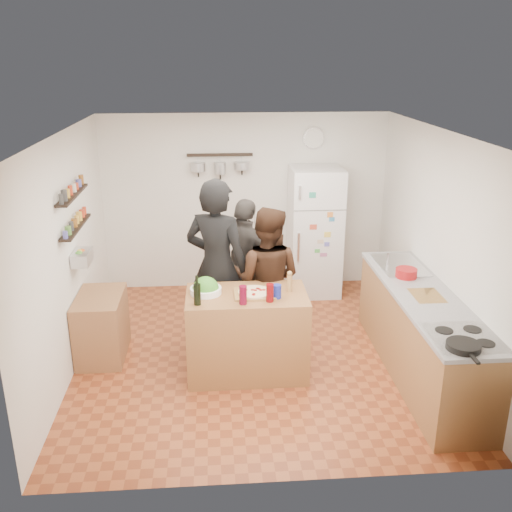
{
  "coord_description": "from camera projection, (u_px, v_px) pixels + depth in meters",
  "views": [
    {
      "loc": [
        -0.45,
        -5.79,
        3.25
      ],
      "look_at": [
        0.0,
        0.1,
        1.15
      ],
      "focal_mm": 40.0,
      "sensor_mm": 36.0,
      "label": 1
    }
  ],
  "objects": [
    {
      "name": "room_shell",
      "position": [
        254.0,
        239.0,
        6.5
      ],
      "size": [
        4.2,
        4.2,
        4.2
      ],
      "color": "brown",
      "rests_on": "ground"
    },
    {
      "name": "prep_island",
      "position": [
        247.0,
        334.0,
        6.03
      ],
      "size": [
        1.25,
        0.72,
        0.91
      ],
      "primitive_type": "cube",
      "color": "brown",
      "rests_on": "floor"
    },
    {
      "name": "pizza_board",
      "position": [
        255.0,
        294.0,
        5.86
      ],
      "size": [
        0.42,
        0.34,
        0.02
      ],
      "primitive_type": "cube",
      "color": "olive",
      "rests_on": "prep_island"
    },
    {
      "name": "pizza",
      "position": [
        255.0,
        292.0,
        5.85
      ],
      "size": [
        0.34,
        0.34,
        0.02
      ],
      "primitive_type": "cylinder",
      "color": "beige",
      "rests_on": "pizza_board"
    },
    {
      "name": "salad_bowl",
      "position": [
        206.0,
        291.0,
        5.88
      ],
      "size": [
        0.33,
        0.33,
        0.07
      ],
      "primitive_type": "cylinder",
      "color": "white",
      "rests_on": "prep_island"
    },
    {
      "name": "wine_bottle",
      "position": [
        197.0,
        294.0,
        5.6
      ],
      "size": [
        0.07,
        0.07,
        0.22
      ],
      "primitive_type": "cylinder",
      "color": "black",
      "rests_on": "prep_island"
    },
    {
      "name": "wine_glass_near",
      "position": [
        243.0,
        295.0,
        5.61
      ],
      "size": [
        0.08,
        0.08,
        0.19
      ],
      "primitive_type": "cylinder",
      "color": "#54071D",
      "rests_on": "prep_island"
    },
    {
      "name": "wine_glass_far",
      "position": [
        270.0,
        293.0,
        5.67
      ],
      "size": [
        0.08,
        0.08,
        0.19
      ],
      "primitive_type": "cylinder",
      "color": "#5F080B",
      "rests_on": "prep_island"
    },
    {
      "name": "pepper_mill",
      "position": [
        289.0,
        283.0,
        5.92
      ],
      "size": [
        0.05,
        0.05,
        0.18
      ],
      "primitive_type": "cylinder",
      "color": "#9C7341",
      "rests_on": "prep_island"
    },
    {
      "name": "salt_canister",
      "position": [
        277.0,
        291.0,
        5.76
      ],
      "size": [
        0.09,
        0.09,
        0.14
      ],
      "primitive_type": "cylinder",
      "color": "navy",
      "rests_on": "prep_island"
    },
    {
      "name": "person_left",
      "position": [
        217.0,
        267.0,
        6.34
      ],
      "size": [
        0.87,
        0.75,
        2.01
      ],
      "primitive_type": "imported",
      "rotation": [
        0.0,
        0.0,
        2.71
      ],
      "color": "black",
      "rests_on": "floor"
    },
    {
      "name": "person_center",
      "position": [
        267.0,
        280.0,
        6.43
      ],
      "size": [
        0.98,
        0.87,
        1.69
      ],
      "primitive_type": "imported",
      "rotation": [
        0.0,
        0.0,
        2.82
      ],
      "color": "black",
      "rests_on": "floor"
    },
    {
      "name": "person_back",
      "position": [
        246.0,
        266.0,
        6.87
      ],
      "size": [
        1.03,
        0.89,
        1.66
      ],
      "primitive_type": "imported",
      "rotation": [
        0.0,
        0.0,
        2.52
      ],
      "color": "#312E2C",
      "rests_on": "floor"
    },
    {
      "name": "counter_run",
      "position": [
        421.0,
        335.0,
        6.01
      ],
      "size": [
        0.63,
        2.63,
        0.9
      ],
      "primitive_type": "cube",
      "color": "#9E7042",
      "rests_on": "floor"
    },
    {
      "name": "stove_top",
      "position": [
        464.0,
        338.0,
        4.96
      ],
      "size": [
        0.6,
        0.62,
        0.02
      ],
      "primitive_type": "cube",
      "color": "white",
      "rests_on": "counter_run"
    },
    {
      "name": "skillet",
      "position": [
        463.0,
        346.0,
        4.75
      ],
      "size": [
        0.29,
        0.29,
        0.06
      ],
      "primitive_type": "cylinder",
      "color": "black",
      "rests_on": "stove_top"
    },
    {
      "name": "sink",
      "position": [
        400.0,
        266.0,
        6.65
      ],
      "size": [
        0.5,
        0.8,
        0.03
      ],
      "primitive_type": "cube",
      "color": "silver",
      "rests_on": "counter_run"
    },
    {
      "name": "cutting_board",
      "position": [
        427.0,
        296.0,
        5.82
      ],
      "size": [
        0.3,
        0.4,
        0.02
      ],
      "primitive_type": "cube",
      "color": "olive",
      "rests_on": "counter_run"
    },
    {
      "name": "red_bowl",
      "position": [
        406.0,
        273.0,
        6.28
      ],
      "size": [
        0.24,
        0.24,
        0.1
      ],
      "primitive_type": "cylinder",
      "color": "maroon",
      "rests_on": "counter_run"
    },
    {
      "name": "fridge",
      "position": [
        315.0,
        232.0,
        7.97
      ],
      "size": [
        0.7,
        0.68,
        1.8
      ],
      "primitive_type": "cube",
      "color": "white",
      "rests_on": "floor"
    },
    {
      "name": "wall_clock",
      "position": [
        314.0,
        138.0,
        7.86
      ],
      "size": [
        0.3,
        0.03,
        0.3
      ],
      "primitive_type": "cylinder",
      "rotation": [
        1.57,
        0.0,
        0.0
      ],
      "color": "silver",
      "rests_on": "back_wall"
    },
    {
      "name": "spice_shelf_lower",
      "position": [
        76.0,
        227.0,
        6.1
      ],
      "size": [
        0.12,
        1.0,
        0.02
      ],
      "primitive_type": "cube",
      "color": "black",
      "rests_on": "left_wall"
    },
    {
      "name": "spice_shelf_upper",
      "position": [
        72.0,
        195.0,
        5.99
      ],
      "size": [
        0.12,
        1.0,
        0.02
      ],
      "primitive_type": "cube",
      "color": "black",
      "rests_on": "left_wall"
    },
    {
      "name": "produce_basket",
      "position": [
        82.0,
        257.0,
        6.22
      ],
      "size": [
        0.18,
        0.35,
        0.14
      ],
      "primitive_type": "cube",
      "color": "silver",
      "rests_on": "left_wall"
    },
    {
      "name": "side_table",
      "position": [
        102.0,
        326.0,
        6.39
      ],
      "size": [
        0.5,
        0.8,
        0.73
      ],
      "primitive_type": "cube",
      "color": "#986A40",
      "rests_on": "floor"
    },
    {
      "name": "pot_rack",
      "position": [
        220.0,
        155.0,
        7.76
      ],
      "size": [
        0.9,
        0.04,
        0.04
      ],
      "primitive_type": "cube",
      "color": "black",
      "rests_on": "back_wall"
    }
  ]
}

